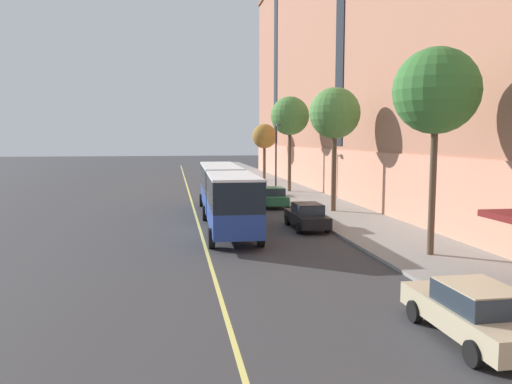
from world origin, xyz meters
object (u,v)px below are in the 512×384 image
(city_bus, at_px, (224,191))
(street_lamp, at_px, (276,151))
(street_tree_far_uptown, at_px, (290,116))
(street_tree_near_corner, at_px, (436,92))
(parked_car_champagne_4, at_px, (474,312))
(street_tree_mid_block, at_px, (335,114))
(street_tree_far_downtown, at_px, (264,137))
(parked_car_silver_1, at_px, (245,181))
(parked_car_green_2, at_px, (273,197))
(parked_car_black_5, at_px, (256,188))
(parked_car_red_3, at_px, (235,176))
(parked_car_black_0, at_px, (307,216))

(city_bus, bearing_deg, street_lamp, 65.41)
(city_bus, distance_m, street_lamp, 15.33)
(city_bus, relative_size, street_tree_far_uptown, 1.99)
(street_tree_near_corner, distance_m, street_lamp, 25.30)
(parked_car_champagne_4, relative_size, street_tree_mid_block, 0.54)
(city_bus, relative_size, street_tree_far_downtown, 2.63)
(parked_car_silver_1, distance_m, parked_car_green_2, 15.58)
(city_bus, distance_m, street_tree_mid_block, 10.03)
(parked_car_black_5, height_order, street_tree_mid_block, street_tree_mid_block)
(parked_car_green_2, xyz_separation_m, parked_car_red_3, (-0.18, 23.20, 0.00))
(street_tree_far_uptown, bearing_deg, parked_car_black_5, -146.41)
(parked_car_green_2, height_order, street_tree_far_downtown, street_tree_far_downtown)
(parked_car_green_2, bearing_deg, parked_car_champagne_4, -89.88)
(street_tree_near_corner, bearing_deg, street_lamp, 94.37)
(parked_car_black_0, distance_m, parked_car_green_2, 9.98)
(parked_car_champagne_4, height_order, street_tree_far_uptown, street_tree_far_uptown)
(parked_car_black_5, bearing_deg, parked_car_green_2, -89.13)
(parked_car_black_5, height_order, street_lamp, street_lamp)
(street_tree_near_corner, bearing_deg, parked_car_black_0, 114.72)
(street_tree_near_corner, bearing_deg, parked_car_red_3, 95.37)
(street_tree_far_uptown, bearing_deg, street_tree_far_downtown, 90.00)
(parked_car_silver_1, bearing_deg, street_tree_near_corner, -83.64)
(parked_car_red_3, relative_size, street_tree_far_downtown, 0.68)
(parked_car_red_3, height_order, street_tree_far_uptown, street_tree_far_uptown)
(street_tree_mid_block, relative_size, street_tree_far_uptown, 0.95)
(city_bus, distance_m, parked_car_black_5, 14.79)
(parked_car_red_3, height_order, street_tree_far_downtown, street_tree_far_downtown)
(parked_car_red_3, distance_m, parked_car_black_5, 15.77)
(street_tree_mid_block, xyz_separation_m, street_tree_far_downtown, (0.00, 27.80, -1.50))
(street_tree_far_downtown, bearing_deg, street_tree_mid_block, -90.00)
(parked_car_silver_1, height_order, parked_car_red_3, same)
(street_tree_far_downtown, bearing_deg, parked_car_silver_1, -114.24)
(parked_car_black_5, bearing_deg, parked_car_champagne_4, -89.71)
(street_lamp, bearing_deg, parked_car_black_0, -95.71)
(parked_car_champagne_4, bearing_deg, street_tree_mid_block, 80.97)
(parked_car_green_2, bearing_deg, parked_car_red_3, 90.44)
(street_tree_mid_block, bearing_deg, parked_car_black_0, -121.06)
(street_tree_far_uptown, bearing_deg, parked_car_silver_1, 123.53)
(parked_car_red_3, xyz_separation_m, street_tree_near_corner, (3.86, -41.05, 6.62))
(city_bus, bearing_deg, parked_car_red_3, 81.67)
(parked_car_silver_1, distance_m, street_lamp, 9.26)
(street_tree_far_downtown, bearing_deg, parked_car_red_3, -170.39)
(parked_car_silver_1, bearing_deg, parked_car_black_5, -90.46)
(street_tree_near_corner, height_order, street_tree_far_uptown, street_tree_far_uptown)
(street_tree_near_corner, bearing_deg, parked_car_black_5, 98.53)
(street_tree_far_downtown, bearing_deg, parked_car_black_0, -96.12)
(street_tree_far_downtown, bearing_deg, parked_car_champagne_4, -94.10)
(parked_car_green_2, xyz_separation_m, parked_car_black_5, (-0.11, 7.43, -0.00))
(street_tree_far_downtown, distance_m, street_lamp, 16.85)
(parked_car_black_0, relative_size, parked_car_red_3, 0.96)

